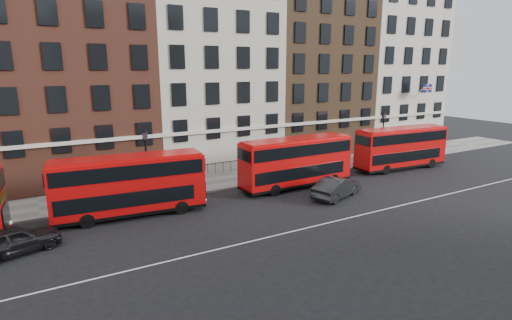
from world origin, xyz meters
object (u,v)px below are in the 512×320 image
bus_c (296,161)px  traffic_light (423,136)px  car_front (337,187)px  car_rear (14,240)px  bus_b (129,184)px  bus_d (401,147)px

bus_c → traffic_light: size_ratio=3.09×
car_front → car_rear: bearing=67.5°
bus_b → car_front: size_ratio=2.05×
bus_b → bus_c: bearing=5.2°
car_front → bus_c: bearing=-1.9°
car_rear → car_front: (21.76, -1.11, 0.03)m
bus_b → car_rear: (-6.80, -2.71, -1.46)m
car_front → traffic_light: (17.85, 6.26, 1.63)m
car_rear → traffic_light: bearing=-99.1°
bus_b → traffic_light: (32.81, 2.44, 0.20)m
bus_c → traffic_light: bus_c is taller
bus_b → car_front: bus_b is taller
car_rear → car_front: 21.78m
bus_c → car_rear: (-20.54, -2.71, -1.48)m
car_front → traffic_light: traffic_light is taller
bus_b → traffic_light: bearing=9.4°
car_rear → car_front: bearing=-109.4°
traffic_light → bus_b: bearing=-175.8°
bus_b → bus_d: bus_b is taller
bus_b → traffic_light: 32.90m
bus_d → car_front: 12.17m
bus_d → traffic_light: size_ratio=3.08×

